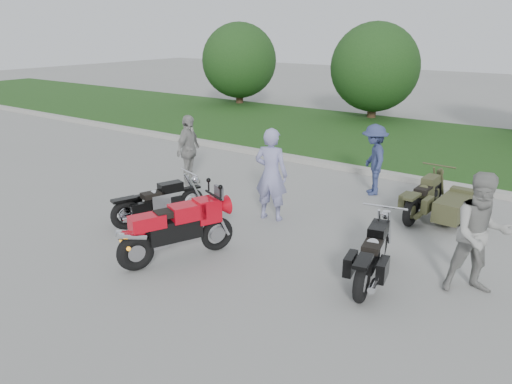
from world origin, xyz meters
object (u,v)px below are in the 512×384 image
Objects in this scene: cruiser_sidecar at (441,204)px; person_grey at (481,234)px; cruiser_right at (373,257)px; person_back at (189,150)px; person_stripe at (271,174)px; sportbike_red at (175,228)px; person_denim at (374,160)px; cruiser_left at (156,204)px.

cruiser_sidecar is 2.96m from person_grey.
person_back is at bearing 148.99° from cruiser_right.
person_back is (-7.16, 1.44, -0.05)m from person_grey.
person_stripe is at bearing 143.72° from cruiser_right.
person_denim is at bearing 99.41° from sportbike_red.
person_grey is (1.29, -2.61, 0.56)m from cruiser_sidecar.
person_back reaches higher than cruiser_left.
sportbike_red is 1.20× the size of person_denim.
cruiser_sidecar is at bearing 76.93° from cruiser_right.
person_stripe reaches higher than cruiser_left.
cruiser_sidecar is 1.24× the size of person_denim.
cruiser_right is 6.15m from person_back.
cruiser_left is 1.12× the size of person_back.
cruiser_sidecar is (3.09, 4.48, -0.22)m from sportbike_red.
person_stripe is 1.14× the size of person_denim.
cruiser_sidecar is 3.51m from person_stripe.
cruiser_left is 6.01m from person_grey.
cruiser_left is 2.66m from person_back.
cruiser_right is 1.59m from person_grey.
person_stripe is at bearing 60.07° from cruiser_left.
person_stripe is (-2.87, -1.93, 0.58)m from cruiser_sidecar.
person_grey is 7.31m from person_back.
cruiser_left is 1.06× the size of person_grey.
person_denim is (-3.13, 3.43, -0.10)m from person_grey.
person_stripe reaches higher than person_back.
person_grey is (5.93, 0.86, 0.53)m from cruiser_left.
person_stripe is at bearing -54.92° from person_denim.
person_denim is at bearing 101.99° from cruiser_right.
person_back is (-5.79, 2.05, 0.46)m from cruiser_right.
person_grey is at bearing 12.23° from cruiser_right.
sportbike_red is 5.45m from person_denim.
person_denim reaches higher than sportbike_red.
sportbike_red is at bearing -168.61° from cruiser_right.
cruiser_right is at bearing 22.18° from cruiser_left.
person_denim is (-1.75, 4.03, 0.42)m from cruiser_right.
person_grey is at bearing 45.81° from sportbike_red.
cruiser_left is 0.93× the size of cruiser_right.
person_back is at bearing -98.15° from person_denim.
cruiser_right is 1.26× the size of person_denim.
person_grey is 1.12× the size of person_denim.
sportbike_red is 4.77m from person_grey.
person_denim is 0.95× the size of person_back.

